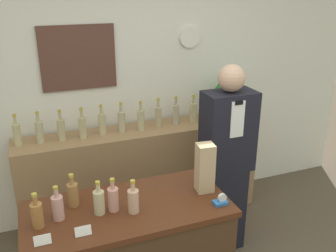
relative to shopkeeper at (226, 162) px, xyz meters
name	(u,v)px	position (x,y,z in m)	size (l,w,h in m)	color
back_wall	(127,84)	(-0.60, 0.94, 0.52)	(5.20, 0.09, 2.70)	silver
back_shelf	(143,174)	(-0.54, 0.67, -0.35)	(2.36, 0.40, 0.97)	#9E754C
shopkeeper	(226,162)	(0.00, 0.00, 0.00)	(0.42, 0.27, 1.68)	black
potted_plant	(229,97)	(0.40, 0.68, 0.35)	(0.32, 0.32, 0.40)	#B27047
paper_bag	(205,168)	(-0.48, -0.54, 0.29)	(0.12, 0.11, 0.34)	tan
tape_dispenser	(221,201)	(-0.46, -0.73, 0.15)	(0.09, 0.06, 0.07)	#2D66A8
price_card_left	(43,240)	(-1.53, -0.73, 0.16)	(0.09, 0.02, 0.06)	white
price_card_right	(83,231)	(-1.32, -0.73, 0.16)	(0.09, 0.02, 0.06)	white
counter_bottle_0	(37,214)	(-1.54, -0.56, 0.21)	(0.07, 0.07, 0.22)	#9F6834
counter_bottle_1	(58,207)	(-1.43, -0.52, 0.21)	(0.07, 0.07, 0.22)	tan
counter_bottle_2	(73,194)	(-1.32, -0.40, 0.21)	(0.07, 0.07, 0.22)	#9D6E3D
counter_bottle_3	(99,201)	(-1.19, -0.55, 0.21)	(0.07, 0.07, 0.22)	tan
counter_bottle_4	(113,198)	(-1.10, -0.55, 0.21)	(0.07, 0.07, 0.22)	tan
counter_bottle_5	(133,200)	(-0.99, -0.61, 0.21)	(0.07, 0.07, 0.22)	tan
shelf_bottle_0	(17,134)	(-1.64, 0.69, 0.24)	(0.07, 0.07, 0.28)	tan
shelf_bottle_1	(39,131)	(-1.45, 0.69, 0.24)	(0.07, 0.07, 0.28)	tan
shelf_bottle_2	(61,129)	(-1.27, 0.67, 0.24)	(0.07, 0.07, 0.28)	tan
shelf_bottle_3	(82,127)	(-1.09, 0.66, 0.24)	(0.07, 0.07, 0.28)	tan
shelf_bottle_4	(102,123)	(-0.91, 0.69, 0.24)	(0.07, 0.07, 0.28)	tan
shelf_bottle_5	(122,121)	(-0.73, 0.68, 0.24)	(0.07, 0.07, 0.28)	tan
shelf_bottle_6	(141,119)	(-0.55, 0.66, 0.24)	(0.07, 0.07, 0.28)	tan
shelf_bottle_7	(158,116)	(-0.37, 0.69, 0.24)	(0.07, 0.07, 0.28)	tan
shelf_bottle_8	(176,114)	(-0.19, 0.69, 0.24)	(0.07, 0.07, 0.28)	tan
shelf_bottle_9	(193,112)	(-0.01, 0.67, 0.24)	(0.07, 0.07, 0.28)	tan
shelf_bottle_10	(209,110)	(0.18, 0.68, 0.24)	(0.07, 0.07, 0.28)	tan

